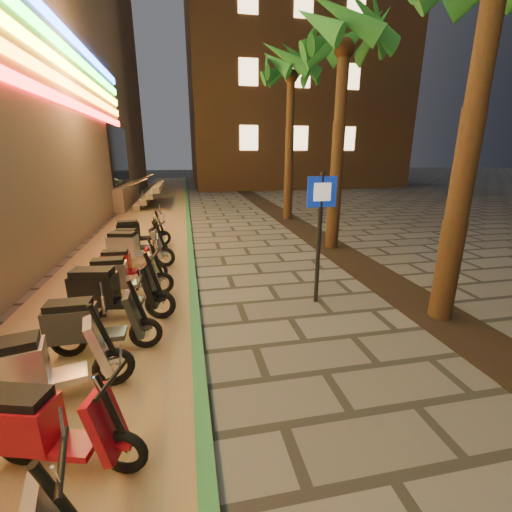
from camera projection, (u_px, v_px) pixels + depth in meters
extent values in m
plane|color=#474442|center=(284.00, 425.00, 3.86)|extent=(120.00, 120.00, 0.00)
cube|color=#8C7251|center=(143.00, 235.00, 12.74)|extent=(3.40, 60.00, 0.01)
cube|color=#296D3C|center=(189.00, 232.00, 13.05)|extent=(0.18, 60.00, 0.10)
cube|color=black|center=(361.00, 266.00, 9.23)|extent=(1.20, 40.00, 0.02)
cube|color=black|center=(119.00, 155.00, 19.07)|extent=(0.08, 5.00, 3.00)
cube|color=gray|center=(86.00, 196.00, 19.32)|extent=(5.00, 6.00, 1.20)
cube|color=#FF1414|center=(12.00, 77.00, 7.33)|extent=(0.06, 26.00, 0.28)
cube|color=orange|center=(6.00, 48.00, 7.17)|extent=(0.06, 26.00, 0.28)
cube|color=yellow|center=(1.00, 18.00, 7.01)|extent=(0.06, 26.00, 0.28)
cube|color=gray|center=(142.00, 202.00, 20.03)|extent=(0.35, 5.00, 0.30)
cube|color=gray|center=(148.00, 197.00, 20.01)|extent=(0.35, 5.00, 0.30)
cube|color=gray|center=(153.00, 192.00, 19.99)|extent=(0.35, 5.00, 0.30)
cube|color=gray|center=(159.00, 186.00, 19.96)|extent=(0.35, 5.00, 0.30)
cylinder|color=silver|center=(127.00, 187.00, 17.75)|extent=(2.09, 0.06, 0.81)
cylinder|color=silver|center=(137.00, 181.00, 21.51)|extent=(2.09, 0.06, 0.81)
cube|color=brown|center=(285.00, 46.00, 31.94)|extent=(18.00, 16.00, 25.00)
cube|color=#FFD18C|center=(249.00, 138.00, 25.93)|extent=(1.40, 0.06, 1.80)
cube|color=#FFD18C|center=(299.00, 138.00, 26.70)|extent=(1.40, 0.06, 1.80)
cube|color=#FFD18C|center=(347.00, 139.00, 27.46)|extent=(1.40, 0.06, 1.80)
cube|color=#FFD18C|center=(248.00, 72.00, 24.63)|extent=(1.40, 0.06, 1.80)
cube|color=#FFD18C|center=(301.00, 74.00, 25.39)|extent=(1.40, 0.06, 1.80)
cube|color=#FFD18C|center=(351.00, 77.00, 26.15)|extent=(1.40, 0.06, 1.80)
cube|color=#FFD18C|center=(304.00, 3.00, 24.08)|extent=(1.40, 0.06, 1.80)
cube|color=#FFD18C|center=(356.00, 8.00, 24.84)|extent=(1.40, 0.06, 1.80)
cylinder|color=#472D19|center=(465.00, 167.00, 5.63)|extent=(0.40, 0.40, 5.45)
cylinder|color=#472D19|center=(337.00, 156.00, 10.28)|extent=(0.40, 0.40, 5.70)
sphere|color=#472D19|center=(344.00, 49.00, 9.45)|extent=(0.56, 0.56, 0.56)
cone|color=#1C581B|center=(375.00, 32.00, 9.49)|extent=(0.60, 1.93, 1.52)
cone|color=#1C581B|center=(359.00, 38.00, 9.98)|extent=(1.70, 1.86, 1.52)
cone|color=#1C581B|center=(337.00, 40.00, 10.17)|extent=(2.00, 0.93, 1.52)
cone|color=#1C581B|center=(320.00, 38.00, 9.96)|extent=(1.97, 1.48, 1.52)
cone|color=#1C581B|center=(313.00, 31.00, 9.45)|extent=(1.22, 2.02, 1.52)
cone|color=#1C581B|center=(321.00, 24.00, 8.88)|extent=(1.22, 2.02, 1.52)
cone|color=#1C581B|center=(343.00, 18.00, 8.52)|extent=(1.97, 1.48, 1.52)
cone|color=#1C581B|center=(367.00, 19.00, 8.53)|extent=(2.00, 0.93, 1.52)
cone|color=#1C581B|center=(380.00, 24.00, 8.92)|extent=(1.70, 1.86, 1.52)
cylinder|color=#472D19|center=(289.00, 152.00, 14.93)|extent=(0.40, 0.40, 5.95)
sphere|color=#472D19|center=(291.00, 76.00, 14.07)|extent=(0.56, 0.56, 0.56)
cone|color=#1C581B|center=(312.00, 65.00, 14.11)|extent=(0.60, 1.93, 1.52)
cone|color=#1C581B|center=(303.00, 68.00, 14.60)|extent=(1.70, 1.86, 1.52)
cone|color=#1C581B|center=(289.00, 69.00, 14.78)|extent=(2.00, 0.93, 1.52)
cone|color=#1C581B|center=(276.00, 68.00, 14.57)|extent=(1.97, 1.48, 1.52)
cone|color=#1C581B|center=(270.00, 65.00, 14.06)|extent=(1.22, 2.02, 1.52)
cone|color=#1C581B|center=(274.00, 61.00, 13.49)|extent=(1.22, 2.02, 1.52)
cone|color=#1C581B|center=(286.00, 59.00, 13.13)|extent=(1.97, 1.48, 1.52)
cone|color=#1C581B|center=(302.00, 59.00, 13.15)|extent=(2.00, 0.93, 1.52)
cone|color=#1C581B|center=(312.00, 61.00, 13.53)|extent=(1.70, 1.86, 1.52)
cylinder|color=black|center=(319.00, 240.00, 6.70)|extent=(0.08, 0.08, 2.61)
cube|color=#0C269F|center=(322.00, 192.00, 6.41)|extent=(0.57, 0.03, 0.57)
cube|color=white|center=(322.00, 192.00, 6.39)|extent=(0.33, 0.02, 0.33)
cylinder|color=black|center=(61.00, 501.00, 2.22)|extent=(0.28, 0.13, 0.73)
cylinder|color=black|center=(62.00, 461.00, 2.14)|extent=(0.17, 0.57, 0.04)
torus|color=black|center=(20.00, 444.00, 3.31)|extent=(0.49, 0.23, 0.49)
cylinder|color=silver|center=(20.00, 444.00, 3.31)|extent=(0.15, 0.13, 0.13)
torus|color=black|center=(124.00, 452.00, 3.23)|extent=(0.49, 0.23, 0.49)
cylinder|color=silver|center=(124.00, 452.00, 3.23)|extent=(0.15, 0.13, 0.13)
cube|color=maroon|center=(69.00, 445.00, 3.26)|extent=(0.58, 0.45, 0.07)
cube|color=maroon|center=(21.00, 422.00, 3.23)|extent=(0.73, 0.52, 0.47)
cube|color=black|center=(15.00, 398.00, 3.15)|extent=(0.64, 0.45, 0.11)
cube|color=maroon|center=(106.00, 424.00, 3.15)|extent=(0.34, 0.43, 0.66)
cylinder|color=black|center=(110.00, 407.00, 3.09)|extent=(0.26, 0.13, 0.69)
cylinder|color=black|center=(111.00, 380.00, 3.00)|extent=(0.19, 0.53, 0.04)
cube|color=maroon|center=(122.00, 443.00, 3.20)|extent=(0.23, 0.18, 0.06)
torus|color=black|center=(8.00, 393.00, 3.99)|extent=(0.54, 0.23, 0.53)
cylinder|color=silver|center=(8.00, 393.00, 3.99)|extent=(0.16, 0.13, 0.14)
torus|color=black|center=(114.00, 367.00, 4.46)|extent=(0.54, 0.23, 0.53)
cylinder|color=silver|center=(114.00, 367.00, 4.46)|extent=(0.16, 0.13, 0.14)
cube|color=silver|center=(63.00, 377.00, 4.21)|extent=(0.63, 0.48, 0.08)
cube|color=silver|center=(11.00, 369.00, 3.94)|extent=(0.79, 0.55, 0.51)
cube|color=black|center=(6.00, 346.00, 3.85)|extent=(0.70, 0.47, 0.12)
cube|color=silver|center=(98.00, 346.00, 4.30)|extent=(0.37, 0.47, 0.72)
cylinder|color=black|center=(102.00, 330.00, 4.27)|extent=(0.29, 0.14, 0.76)
cylinder|color=black|center=(104.00, 306.00, 4.20)|extent=(0.19, 0.59, 0.05)
cube|color=silver|center=(113.00, 359.00, 4.43)|extent=(0.25, 0.19, 0.06)
torus|color=black|center=(69.00, 341.00, 5.10)|extent=(0.52, 0.11, 0.51)
cylinder|color=silver|center=(69.00, 341.00, 5.10)|extent=(0.14, 0.10, 0.14)
torus|color=black|center=(146.00, 333.00, 5.33)|extent=(0.52, 0.11, 0.51)
cylinder|color=silver|center=(146.00, 333.00, 5.33)|extent=(0.14, 0.10, 0.14)
cube|color=#282B2D|center=(107.00, 335.00, 5.20)|extent=(0.55, 0.35, 0.08)
cube|color=#282B2D|center=(71.00, 323.00, 5.03)|extent=(0.70, 0.39, 0.49)
cube|color=black|center=(68.00, 306.00, 4.95)|extent=(0.62, 0.33, 0.12)
cube|color=#282B2D|center=(134.00, 314.00, 5.20)|extent=(0.27, 0.40, 0.69)
cylinder|color=black|center=(138.00, 302.00, 5.16)|extent=(0.27, 0.07, 0.73)
cylinder|color=black|center=(139.00, 282.00, 5.08)|extent=(0.06, 0.57, 0.04)
cube|color=#282B2D|center=(145.00, 326.00, 5.30)|extent=(0.22, 0.14, 0.06)
torus|color=black|center=(92.00, 306.00, 6.21)|extent=(0.58, 0.20, 0.57)
cylinder|color=silver|center=(92.00, 306.00, 6.21)|extent=(0.17, 0.13, 0.15)
torus|color=black|center=(160.00, 304.00, 6.27)|extent=(0.58, 0.20, 0.57)
cylinder|color=silver|center=(160.00, 304.00, 6.27)|extent=(0.17, 0.13, 0.15)
cube|color=black|center=(125.00, 303.00, 6.22)|extent=(0.65, 0.46, 0.09)
cube|color=black|center=(94.00, 289.00, 6.12)|extent=(0.82, 0.53, 0.55)
cube|color=black|center=(92.00, 273.00, 6.03)|extent=(0.73, 0.45, 0.13)
cube|color=black|center=(150.00, 285.00, 6.15)|extent=(0.36, 0.48, 0.77)
cylinder|color=black|center=(153.00, 274.00, 6.09)|extent=(0.31, 0.12, 0.81)
cylinder|color=black|center=(155.00, 255.00, 5.99)|extent=(0.14, 0.64, 0.05)
cube|color=black|center=(160.00, 298.00, 6.23)|extent=(0.26, 0.19, 0.07)
torus|color=black|center=(107.00, 288.00, 7.11)|extent=(0.52, 0.12, 0.51)
cylinder|color=silver|center=(107.00, 288.00, 7.11)|extent=(0.14, 0.10, 0.14)
torus|color=black|center=(162.00, 283.00, 7.36)|extent=(0.52, 0.12, 0.51)
cylinder|color=silver|center=(162.00, 283.00, 7.36)|extent=(0.14, 0.10, 0.14)
cube|color=gray|center=(134.00, 284.00, 7.22)|extent=(0.55, 0.35, 0.08)
cube|color=gray|center=(109.00, 275.00, 7.04)|extent=(0.70, 0.40, 0.49)
cube|color=black|center=(108.00, 261.00, 6.96)|extent=(0.62, 0.34, 0.12)
cube|color=gray|center=(154.00, 269.00, 7.23)|extent=(0.28, 0.40, 0.69)
cylinder|color=black|center=(156.00, 260.00, 7.19)|extent=(0.27, 0.08, 0.73)
cylinder|color=black|center=(158.00, 245.00, 7.11)|extent=(0.06, 0.57, 0.04)
cube|color=gray|center=(161.00, 278.00, 7.32)|extent=(0.22, 0.15, 0.06)
torus|color=black|center=(114.00, 274.00, 8.00)|extent=(0.46, 0.10, 0.46)
cylinder|color=silver|center=(114.00, 274.00, 8.00)|extent=(0.13, 0.09, 0.12)
torus|color=black|center=(158.00, 271.00, 8.16)|extent=(0.46, 0.10, 0.46)
cylinder|color=silver|center=(158.00, 271.00, 8.16)|extent=(0.13, 0.09, 0.12)
cube|color=maroon|center=(136.00, 271.00, 8.07)|extent=(0.50, 0.32, 0.07)
cube|color=maroon|center=(116.00, 263.00, 7.94)|extent=(0.63, 0.36, 0.44)
cube|color=black|center=(115.00, 253.00, 7.86)|extent=(0.56, 0.30, 0.11)
cube|color=maroon|center=(152.00, 260.00, 8.05)|extent=(0.25, 0.36, 0.62)
cylinder|color=black|center=(154.00, 252.00, 8.01)|extent=(0.24, 0.07, 0.66)
cylinder|color=black|center=(154.00, 240.00, 7.94)|extent=(0.05, 0.52, 0.04)
cube|color=maroon|center=(158.00, 267.00, 8.13)|extent=(0.20, 0.13, 0.05)
torus|color=black|center=(121.00, 257.00, 9.16)|extent=(0.56, 0.22, 0.55)
cylinder|color=silver|center=(121.00, 257.00, 9.16)|extent=(0.17, 0.13, 0.15)
torus|color=black|center=(165.00, 257.00, 9.14)|extent=(0.56, 0.22, 0.55)
cylinder|color=silver|center=(165.00, 257.00, 9.14)|extent=(0.17, 0.13, 0.15)
cube|color=#B8B8BC|center=(143.00, 255.00, 9.14)|extent=(0.64, 0.47, 0.08)
cube|color=#B8B8BC|center=(123.00, 246.00, 9.07)|extent=(0.80, 0.55, 0.53)
cube|color=black|center=(122.00, 235.00, 8.99)|extent=(0.71, 0.47, 0.13)
cube|color=#B8B8BC|center=(158.00, 244.00, 9.04)|extent=(0.36, 0.47, 0.74)
cylinder|color=black|center=(161.00, 236.00, 8.98)|extent=(0.30, 0.13, 0.78)
cylinder|color=black|center=(162.00, 224.00, 8.88)|extent=(0.18, 0.61, 0.05)
cube|color=#B8B8BC|center=(165.00, 252.00, 9.11)|extent=(0.26, 0.19, 0.06)
torus|color=black|center=(125.00, 249.00, 10.07)|extent=(0.48, 0.18, 0.47)
cylinder|color=silver|center=(125.00, 249.00, 10.07)|extent=(0.14, 0.11, 0.13)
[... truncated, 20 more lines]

